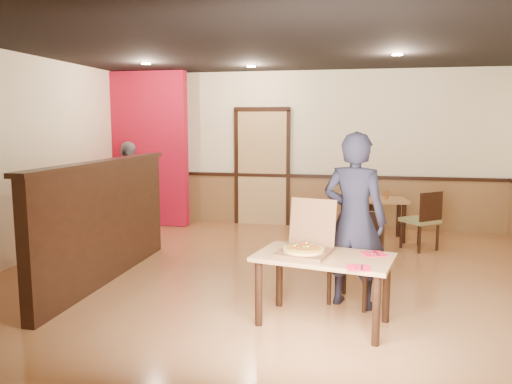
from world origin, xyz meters
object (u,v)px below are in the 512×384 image
diner (354,220)px  diner_chair (357,253)px  main_table (324,266)px  side_chair_left (356,218)px  side_table (387,209)px  side_chair_right (423,218)px  passerby (128,188)px  pizza_box (305,247)px  condiment (387,195)px

diner → diner_chair: bearing=-89.9°
main_table → side_chair_left: 3.06m
diner → side_table: bearing=-82.5°
side_chair_right → diner: 2.72m
passerby → pizza_box: size_ratio=2.51×
main_table → side_chair_right: 3.30m
side_table → passerby: bearing=-173.9°
side_chair_right → main_table: bearing=28.0°
diner_chair → passerby: passerby is taller
passerby → condiment: bearing=-78.4°
main_table → condiment: 3.69m
side_chair_left → passerby: 3.79m
diner_chair → condiment: diner_chair is taller
side_chair_right → pizza_box: bearing=24.9°
side_chair_right → condiment: size_ratio=6.53×
side_chair_left → side_chair_right: 0.97m
diner_chair → side_table: 2.99m
side_chair_right → condiment: side_chair_right is taller
diner_chair → diner: (-0.04, -0.14, 0.38)m
diner_chair → condiment: (0.44, 2.91, 0.21)m
side_chair_right → pizza_box: 3.34m
side_chair_right → diner: (-0.99, -2.50, 0.41)m
passerby → side_table: bearing=-77.8°
side_chair_right → side_table: bearing=-90.3°
main_table → pizza_box: pizza_box is taller
pizza_box → diner: bearing=61.4°
side_table → diner: 3.16m
side_chair_left → diner: 2.53m
main_table → diner: diner is taller
pizza_box → condiment: bearing=87.6°
side_table → passerby: size_ratio=0.43×
side_chair_left → side_chair_right: side_chair_right is taller
diner_chair → diner: 0.41m
main_table → condiment: condiment is taller
side_chair_right → pizza_box: pizza_box is taller
side_chair_left → side_table: side_chair_left is taller
side_chair_right → diner: size_ratio=0.50×
side_chair_right → passerby: (-4.74, 0.15, 0.30)m
diner → pizza_box: size_ratio=2.88×
side_chair_right → passerby: 4.75m
main_table → condiment: size_ratio=9.95×
side_table → diner_chair: bearing=-98.8°
main_table → side_chair_right: side_chair_right is taller
diner → passerby: diner is taller
passerby → side_chair_right: bearing=-85.7°
diner_chair → side_table: (0.46, 2.95, -0.02)m
diner_chair → passerby: bearing=168.8°
passerby → side_chair_left: bearing=-86.2°
main_table → side_chair_right: (1.26, 3.04, -0.07)m
side_chair_left → side_table: size_ratio=1.21×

